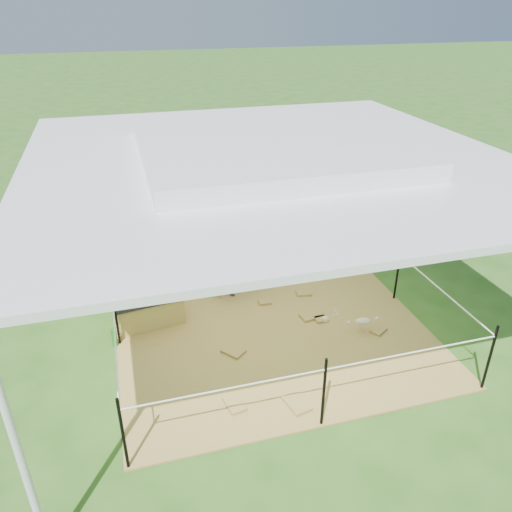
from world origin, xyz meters
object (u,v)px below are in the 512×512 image
object	(u,v)px
green_bottle	(114,337)
trash_barrel	(334,163)
woman	(151,263)
straw_bale	(149,310)
pony	(247,265)
foal	(363,320)
picnic_table_near	(259,149)
distant_person	(287,148)
picnic_table_far	(318,132)

from	to	relation	value
green_bottle	trash_barrel	bearing A→B (deg)	44.92
woman	straw_bale	bearing A→B (deg)	-97.75
pony	foal	bearing A→B (deg)	-164.54
woman	picnic_table_near	bearing A→B (deg)	145.62
distant_person	woman	bearing A→B (deg)	43.87
pony	picnic_table_near	size ratio (longest dim) A/B	0.66
straw_bale	green_bottle	world-z (taller)	straw_bale
pony	distant_person	bearing A→B (deg)	-48.86
trash_barrel	distant_person	distance (m)	1.67
picnic_table_near	pony	bearing A→B (deg)	-135.84
straw_bale	distant_person	xyz separation A→B (m)	(4.65, 7.04, 0.32)
green_bottle	foal	xyz separation A→B (m)	(3.61, -0.68, 0.08)
pony	trash_barrel	distance (m)	6.46
picnic_table_near	straw_bale	bearing A→B (deg)	-145.39
green_bottle	distant_person	world-z (taller)	distant_person
foal	picnic_table_near	distance (m)	9.07
straw_bale	trash_barrel	xyz separation A→B (m)	(5.57, 5.65, 0.20)
straw_bale	pony	world-z (taller)	pony
trash_barrel	picnic_table_near	world-z (taller)	trash_barrel
trash_barrel	picnic_table_near	bearing A→B (deg)	124.27
woman	picnic_table_far	world-z (taller)	woman
woman	pony	bearing A→B (deg)	99.30
green_bottle	foal	world-z (taller)	foal
distant_person	straw_bale	bearing A→B (deg)	43.30
straw_bale	distant_person	bearing A→B (deg)	56.56
picnic_table_near	distant_person	distance (m)	1.05
woman	green_bottle	size ratio (longest dim) A/B	4.32
woman	pony	world-z (taller)	woman
woman	picnic_table_far	distance (m)	11.27
straw_bale	green_bottle	xyz separation A→B (m)	(-0.55, -0.45, -0.08)
straw_bale	picnic_table_far	bearing A→B (deg)	54.62
pony	picnic_table_far	size ratio (longest dim) A/B	0.58
trash_barrel	picnic_table_far	distance (m)	3.69
pony	trash_barrel	xyz separation A→B (m)	(3.87, 5.16, -0.08)
foal	trash_barrel	distance (m)	7.24
foal	straw_bale	bearing A→B (deg)	173.69
pony	foal	size ratio (longest dim) A/B	1.53
straw_bale	picnic_table_near	bearing A→B (deg)	62.79
straw_bale	distant_person	world-z (taller)	distant_person
woman	trash_barrel	bearing A→B (deg)	128.20
picnic_table_far	distant_person	bearing A→B (deg)	-100.32
picnic_table_far	distant_person	size ratio (longest dim) A/B	1.79
woman	distant_person	xyz separation A→B (m)	(4.55, 7.04, -0.50)
woman	green_bottle	bearing A→B (deg)	-63.05
woman	trash_barrel	distance (m)	7.89
foal	trash_barrel	xyz separation A→B (m)	(2.51, 6.79, 0.21)
pony	woman	bearing A→B (deg)	82.45
trash_barrel	pony	bearing A→B (deg)	-126.87
green_bottle	foal	distance (m)	3.68
woman	foal	distance (m)	3.28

